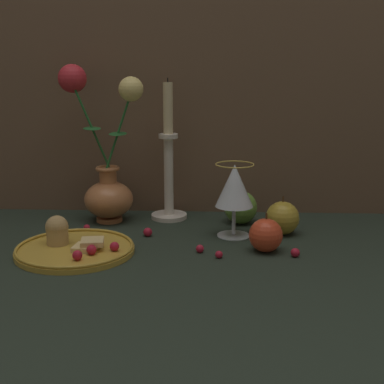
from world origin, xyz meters
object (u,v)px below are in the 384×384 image
Objects in this scene: wine_glass at (234,188)px; apple_beside_vase at (282,218)px; apple_near_glass at (266,235)px; candlestick at (169,169)px; plate_with_pastries at (73,246)px; apple_at_table_edge at (241,207)px; vase at (105,168)px.

wine_glass is 1.86× the size of apple_beside_vase.
candlestick is at bearing 132.80° from apple_near_glass.
apple_beside_vase is (0.25, -0.11, -0.08)m from candlestick.
candlestick reaches higher than wine_glass.
apple_beside_vase is at bearing 8.77° from wine_glass.
wine_glass is 0.48× the size of candlestick.
candlestick is 3.90× the size of apple_beside_vase.
candlestick is 4.20× the size of apple_near_glass.
plate_with_pastries is at bearing -159.20° from wine_glass.
candlestick is 0.29m from apple_beside_vase.
candlestick is (0.17, 0.25, 0.11)m from plate_with_pastries.
apple_near_glass is at bearing -112.09° from apple_beside_vase.
wine_glass is at bearing -101.29° from apple_at_table_edge.
plate_with_pastries is at bearing -123.59° from candlestick.
candlestick is at bearing 139.09° from wine_glass.
plate_with_pastries is at bearing -95.83° from vase.
vase is at bearing 168.30° from apple_beside_vase.
wine_glass reaches higher than apple_near_glass.
apple_at_table_edge is (0.33, 0.21, 0.02)m from plate_with_pastries.
candlestick reaches higher than plate_with_pastries.
apple_at_table_edge is at bearing 138.06° from apple_beside_vase.
apple_near_glass is (0.21, -0.22, -0.09)m from candlestick.
plate_with_pastries is 0.32m from candlestick.
apple_at_table_edge reaches higher than apple_near_glass.
wine_glass is 0.20m from candlestick.
candlestick is (0.14, 0.03, -0.01)m from vase.
apple_beside_vase is at bearing -11.70° from vase.
vase is 2.29× the size of wine_glass.
candlestick reaches higher than apple_beside_vase.
wine_glass is at bearing -18.60° from vase.
vase is 4.26× the size of apple_beside_vase.
vase is at bearing 179.08° from apple_at_table_edge.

